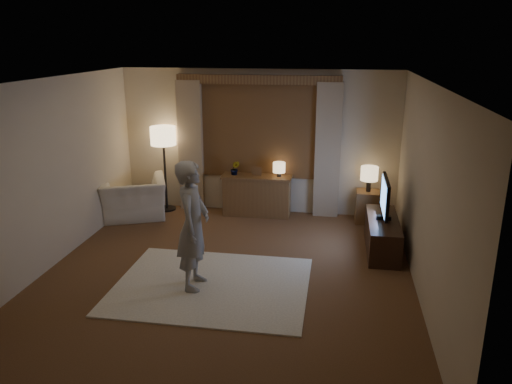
% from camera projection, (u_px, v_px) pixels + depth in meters
% --- Properties ---
extents(room, '(5.04, 5.54, 2.64)m').
position_uv_depth(room, '(233.00, 172.00, 6.90)').
color(room, brown).
rests_on(room, ground).
extents(rug, '(2.50, 2.00, 0.02)m').
position_uv_depth(rug, '(212.00, 285.00, 6.53)').
color(rug, white).
rests_on(rug, floor).
extents(sideboard, '(1.20, 0.40, 0.70)m').
position_uv_depth(sideboard, '(257.00, 196.00, 9.07)').
color(sideboard, brown).
rests_on(sideboard, floor).
extents(picture_frame, '(0.16, 0.02, 0.20)m').
position_uv_depth(picture_frame, '(257.00, 172.00, 8.94)').
color(picture_frame, brown).
rests_on(picture_frame, sideboard).
extents(plant, '(0.17, 0.13, 0.30)m').
position_uv_depth(plant, '(235.00, 169.00, 8.99)').
color(plant, '#999999').
rests_on(plant, sideboard).
extents(table_lamp_sideboard, '(0.22, 0.22, 0.30)m').
position_uv_depth(table_lamp_sideboard, '(279.00, 168.00, 8.85)').
color(table_lamp_sideboard, black).
rests_on(table_lamp_sideboard, sideboard).
extents(floor_lamp, '(0.46, 0.46, 1.58)m').
position_uv_depth(floor_lamp, '(163.00, 140.00, 9.06)').
color(floor_lamp, black).
rests_on(floor_lamp, floor).
extents(armchair, '(1.40, 1.33, 0.72)m').
position_uv_depth(armchair, '(134.00, 198.00, 8.93)').
color(armchair, beige).
rests_on(armchair, floor).
extents(side_table, '(0.40, 0.40, 0.56)m').
position_uv_depth(side_table, '(367.00, 207.00, 8.74)').
color(side_table, brown).
rests_on(side_table, floor).
extents(table_lamp_side, '(0.30, 0.30, 0.44)m').
position_uv_depth(table_lamp_side, '(369.00, 174.00, 8.57)').
color(table_lamp_side, black).
rests_on(table_lamp_side, side_table).
extents(tv_stand, '(0.45, 1.40, 0.50)m').
position_uv_depth(tv_stand, '(382.00, 235.00, 7.57)').
color(tv_stand, black).
rests_on(tv_stand, floor).
extents(tv, '(0.21, 0.87, 0.63)m').
position_uv_depth(tv, '(385.00, 197.00, 7.39)').
color(tv, black).
rests_on(tv, tv_stand).
extents(person, '(0.40, 0.61, 1.67)m').
position_uv_depth(person, '(193.00, 225.00, 6.26)').
color(person, '#9B968F').
rests_on(person, rug).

